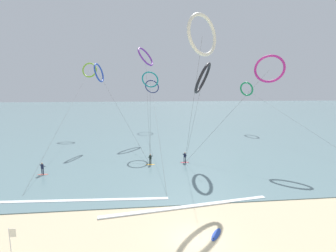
{
  "coord_description": "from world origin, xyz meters",
  "views": [
    {
      "loc": [
        -3.83,
        -16.31,
        11.53
      ],
      "look_at": [
        0.0,
        20.51,
        5.73
      ],
      "focal_mm": 25.24,
      "sensor_mm": 36.0,
      "label": 1
    }
  ],
  "objects_px": {
    "surfer_coral": "(42,169)",
    "kite_teal": "(150,80)",
    "kite_navy": "(152,87)",
    "kite_magenta": "(269,69)",
    "kite_violet": "(146,57)",
    "kite_emerald": "(247,89)",
    "kite_ivory": "(202,35)",
    "kite_charcoal": "(203,78)",
    "surfer_amber": "(150,160)",
    "beach_flag": "(11,239)",
    "surfer_crimson": "(185,158)",
    "kite_lime": "(89,70)",
    "kite_cobalt": "(99,73)",
    "surfboard_spare": "(216,234)"
  },
  "relations": [
    {
      "from": "kite_cobalt",
      "to": "kite_charcoal",
      "type": "height_order",
      "value": "kite_cobalt"
    },
    {
      "from": "surfer_coral",
      "to": "kite_ivory",
      "type": "xyz_separation_m",
      "value": [
        21.2,
        -1.68,
        17.45
      ]
    },
    {
      "from": "surfer_coral",
      "to": "surfboard_spare",
      "type": "height_order",
      "value": "surfer_coral"
    },
    {
      "from": "kite_navy",
      "to": "kite_ivory",
      "type": "xyz_separation_m",
      "value": [
        4.96,
        -39.18,
        6.07
      ]
    },
    {
      "from": "surfer_amber",
      "to": "kite_teal",
      "type": "bearing_deg",
      "value": -44.39
    },
    {
      "from": "kite_magenta",
      "to": "surfboard_spare",
      "type": "bearing_deg",
      "value": -93.35
    },
    {
      "from": "kite_navy",
      "to": "kite_magenta",
      "type": "relative_size",
      "value": 2.8
    },
    {
      "from": "surfer_crimson",
      "to": "surfer_coral",
      "type": "height_order",
      "value": "same"
    },
    {
      "from": "kite_teal",
      "to": "surfboard_spare",
      "type": "xyz_separation_m",
      "value": [
        4.29,
        -28.92,
        -13.25
      ]
    },
    {
      "from": "surfer_coral",
      "to": "kite_lime",
      "type": "relative_size",
      "value": 0.04
    },
    {
      "from": "surfer_coral",
      "to": "kite_emerald",
      "type": "height_order",
      "value": "kite_emerald"
    },
    {
      "from": "kite_cobalt",
      "to": "kite_emerald",
      "type": "distance_m",
      "value": 39.26
    },
    {
      "from": "surfer_amber",
      "to": "beach_flag",
      "type": "bearing_deg",
      "value": 110.69
    },
    {
      "from": "kite_cobalt",
      "to": "kite_charcoal",
      "type": "xyz_separation_m",
      "value": [
        18.34,
        -13.49,
        -1.6
      ]
    },
    {
      "from": "kite_violet",
      "to": "kite_emerald",
      "type": "height_order",
      "value": "kite_violet"
    },
    {
      "from": "kite_cobalt",
      "to": "kite_violet",
      "type": "distance_m",
      "value": 13.27
    },
    {
      "from": "beach_flag",
      "to": "kite_emerald",
      "type": "bearing_deg",
      "value": 51.8
    },
    {
      "from": "surfer_coral",
      "to": "kite_lime",
      "type": "xyz_separation_m",
      "value": [
        -0.02,
        32.0,
        15.54
      ]
    },
    {
      "from": "surfer_crimson",
      "to": "kite_violet",
      "type": "height_order",
      "value": "kite_violet"
    },
    {
      "from": "beach_flag",
      "to": "kite_cobalt",
      "type": "bearing_deg",
      "value": 89.96
    },
    {
      "from": "surfer_amber",
      "to": "kite_ivory",
      "type": "xyz_separation_m",
      "value": [
        6.59,
        -4.47,
        17.45
      ]
    },
    {
      "from": "surfer_amber",
      "to": "kite_emerald",
      "type": "distance_m",
      "value": 40.5
    },
    {
      "from": "kite_navy",
      "to": "surfer_coral",
      "type": "bearing_deg",
      "value": 88.55
    },
    {
      "from": "surfer_coral",
      "to": "kite_charcoal",
      "type": "height_order",
      "value": "kite_charcoal"
    },
    {
      "from": "kite_magenta",
      "to": "beach_flag",
      "type": "distance_m",
      "value": 38.63
    },
    {
      "from": "kite_emerald",
      "to": "surfboard_spare",
      "type": "distance_m",
      "value": 52.55
    },
    {
      "from": "surfer_coral",
      "to": "kite_teal",
      "type": "height_order",
      "value": "kite_teal"
    },
    {
      "from": "surfboard_spare",
      "to": "kite_teal",
      "type": "bearing_deg",
      "value": 98.43
    },
    {
      "from": "kite_cobalt",
      "to": "kite_lime",
      "type": "height_order",
      "value": "kite_lime"
    },
    {
      "from": "kite_lime",
      "to": "beach_flag",
      "type": "bearing_deg",
      "value": -72.69
    },
    {
      "from": "kite_magenta",
      "to": "beach_flag",
      "type": "bearing_deg",
      "value": -111.12
    },
    {
      "from": "surfer_amber",
      "to": "kite_lime",
      "type": "relative_size",
      "value": 0.04
    },
    {
      "from": "kite_teal",
      "to": "beach_flag",
      "type": "xyz_separation_m",
      "value": [
        -10.33,
        -30.2,
        -11.72
      ]
    },
    {
      "from": "kite_emerald",
      "to": "kite_ivory",
      "type": "bearing_deg",
      "value": 112.84
    },
    {
      "from": "surfer_amber",
      "to": "kite_lime",
      "type": "xyz_separation_m",
      "value": [
        -14.63,
        29.21,
        15.54
      ]
    },
    {
      "from": "surfer_crimson",
      "to": "kite_emerald",
      "type": "height_order",
      "value": "kite_emerald"
    },
    {
      "from": "kite_violet",
      "to": "kite_emerald",
      "type": "relative_size",
      "value": 0.7
    },
    {
      "from": "kite_charcoal",
      "to": "surfer_coral",
      "type": "bearing_deg",
      "value": -54.51
    },
    {
      "from": "surfer_crimson",
      "to": "kite_teal",
      "type": "height_order",
      "value": "kite_teal"
    },
    {
      "from": "kite_charcoal",
      "to": "kite_magenta",
      "type": "bearing_deg",
      "value": 112.17
    },
    {
      "from": "surfer_amber",
      "to": "surfer_coral",
      "type": "relative_size",
      "value": 1.0
    },
    {
      "from": "kite_magenta",
      "to": "beach_flag",
      "type": "relative_size",
      "value": 7.3
    },
    {
      "from": "kite_ivory",
      "to": "kite_navy",
      "type": "bearing_deg",
      "value": 61.87
    },
    {
      "from": "surfer_crimson",
      "to": "surfer_coral",
      "type": "xyz_separation_m",
      "value": [
        -20.05,
        -3.31,
        0.0
      ]
    },
    {
      "from": "kite_lime",
      "to": "beach_flag",
      "type": "xyz_separation_m",
      "value": [
        4.72,
        -48.58,
        -14.79
      ]
    },
    {
      "from": "surfer_amber",
      "to": "surfboard_spare",
      "type": "height_order",
      "value": "surfer_amber"
    },
    {
      "from": "kite_magenta",
      "to": "kite_lime",
      "type": "xyz_separation_m",
      "value": [
        -33.99,
        27.1,
        1.58
      ]
    },
    {
      "from": "kite_navy",
      "to": "surfboard_spare",
      "type": "bearing_deg",
      "value": 115.3
    },
    {
      "from": "kite_magenta",
      "to": "kite_violet",
      "type": "height_order",
      "value": "kite_violet"
    },
    {
      "from": "surfer_amber",
      "to": "surfboard_spare",
      "type": "distance_m",
      "value": 18.71
    }
  ]
}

